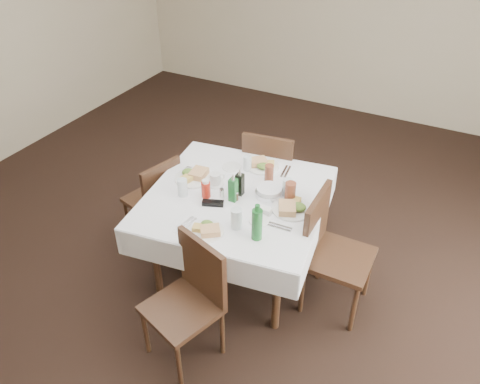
{
  "coord_description": "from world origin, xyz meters",
  "views": [
    {
      "loc": [
        1.56,
        -2.49,
        2.81
      ],
      "look_at": [
        0.24,
        0.03,
        0.8
      ],
      "focal_mm": 35.0,
      "sensor_mm": 36.0,
      "label": 1
    }
  ],
  "objects": [
    {
      "name": "oil_cruet_dark",
      "position": [
        0.23,
        0.05,
        0.86
      ],
      "size": [
        0.05,
        0.05,
        0.22
      ],
      "color": "black",
      "rests_on": "dining_table"
    },
    {
      "name": "cutlery_e",
      "position": [
        0.65,
        -0.17,
        0.77
      ],
      "size": [
        0.19,
        0.05,
        0.01
      ],
      "color": "silver",
      "rests_on": "dining_table"
    },
    {
      "name": "room_shell",
      "position": [
        0.0,
        0.0,
        1.71
      ],
      "size": [
        6.04,
        7.04,
        2.8
      ],
      "color": "#BDAF8E",
      "rests_on": "ground"
    },
    {
      "name": "side_plate_a",
      "position": [
        -0.0,
        0.35,
        0.77
      ],
      "size": [
        0.16,
        0.16,
        0.01
      ],
      "color": "white",
      "rests_on": "dining_table"
    },
    {
      "name": "chair_west",
      "position": [
        -0.57,
        0.05,
        0.47
      ],
      "size": [
        0.48,
        0.48,
        0.83
      ],
      "color": "#301F11",
      "rests_on": "ground"
    },
    {
      "name": "cutlery_w",
      "position": [
        -0.25,
        0.18,
        0.77
      ],
      "size": [
        0.17,
        0.06,
        0.01
      ],
      "color": "silver",
      "rests_on": "dining_table"
    },
    {
      "name": "coffee_mug",
      "position": [
        0.0,
        0.08,
        0.81
      ],
      "size": [
        0.13,
        0.13,
        0.1
      ],
      "color": "white",
      "rests_on": "dining_table"
    },
    {
      "name": "water_s",
      "position": [
        0.39,
        -0.3,
        0.84
      ],
      "size": [
        0.08,
        0.08,
        0.15
      ],
      "color": "silver",
      "rests_on": "dining_table"
    },
    {
      "name": "ketchup_bottle",
      "position": [
        0.02,
        -0.09,
        0.83
      ],
      "size": [
        0.07,
        0.07,
        0.15
      ],
      "color": "#B12314",
      "rests_on": "dining_table"
    },
    {
      "name": "water_n",
      "position": [
        0.13,
        0.38,
        0.82
      ],
      "size": [
        0.07,
        0.07,
        0.12
      ],
      "color": "silver",
      "rests_on": "dining_table"
    },
    {
      "name": "cutlery_s",
      "position": [
        0.07,
        -0.45,
        0.77
      ],
      "size": [
        0.08,
        0.2,
        0.01
      ],
      "color": "silver",
      "rests_on": "dining_table"
    },
    {
      "name": "iced_tea_a",
      "position": [
        0.35,
        0.31,
        0.83
      ],
      "size": [
        0.07,
        0.07,
        0.15
      ],
      "color": "brown",
      "rests_on": "dining_table"
    },
    {
      "name": "chair_east",
      "position": [
        0.96,
        0.05,
        0.55
      ],
      "size": [
        0.45,
        0.45,
        0.96
      ],
      "color": "#301F11",
      "rests_on": "ground"
    },
    {
      "name": "sugar_caddy",
      "position": [
        0.5,
        -0.07,
        0.79
      ],
      "size": [
        0.09,
        0.05,
        0.04
      ],
      "color": "white",
      "rests_on": "dining_table"
    },
    {
      "name": "ground_plane",
      "position": [
        0.0,
        0.0,
        0.0
      ],
      "size": [
        7.0,
        7.0,
        0.0
      ],
      "primitive_type": "plane",
      "color": "black"
    },
    {
      "name": "iced_tea_b",
      "position": [
        0.6,
        0.13,
        0.84
      ],
      "size": [
        0.08,
        0.08,
        0.17
      ],
      "color": "brown",
      "rests_on": "dining_table"
    },
    {
      "name": "sunglasses",
      "position": [
        0.12,
        -0.16,
        0.78
      ],
      "size": [
        0.16,
        0.1,
        0.03
      ],
      "color": "black",
      "rests_on": "dining_table"
    },
    {
      "name": "side_plate_b",
      "position": [
        0.5,
        -0.17,
        0.77
      ],
      "size": [
        0.14,
        0.14,
        0.01
      ],
      "color": "white",
      "rests_on": "dining_table"
    },
    {
      "name": "bread_basket",
      "position": [
        0.43,
        0.14,
        0.79
      ],
      "size": [
        0.21,
        0.21,
        0.07
      ],
      "color": "silver",
      "rests_on": "dining_table"
    },
    {
      "name": "oil_cruet_green",
      "position": [
        0.22,
        -0.04,
        0.86
      ],
      "size": [
        0.06,
        0.06,
        0.23
      ],
      "color": "#1C6127",
      "rests_on": "dining_table"
    },
    {
      "name": "salt_shaker",
      "position": [
        0.13,
        -0.04,
        0.8
      ],
      "size": [
        0.03,
        0.03,
        0.07
      ],
      "color": "white",
      "rests_on": "dining_table"
    },
    {
      "name": "meal_north",
      "position": [
        0.21,
        0.47,
        0.78
      ],
      "size": [
        0.27,
        0.27,
        0.06
      ],
      "color": "white",
      "rests_on": "dining_table"
    },
    {
      "name": "chair_south",
      "position": [
        0.31,
        -0.78,
        0.51
      ],
      "size": [
        0.54,
        0.54,
        0.9
      ],
      "color": "#301F11",
      "rests_on": "ground"
    },
    {
      "name": "cutlery_n",
      "position": [
        0.42,
        0.49,
        0.77
      ],
      "size": [
        0.07,
        0.19,
        0.01
      ],
      "color": "silver",
      "rests_on": "dining_table"
    },
    {
      "name": "meal_west",
      "position": [
        -0.19,
        0.07,
        0.79
      ],
      "size": [
        0.29,
        0.29,
        0.06
      ],
      "color": "white",
      "rests_on": "dining_table"
    },
    {
      "name": "dining_table",
      "position": [
        0.21,
        0.03,
        0.68
      ],
      "size": [
        1.47,
        1.47,
        0.76
      ],
      "color": "#301F11",
      "rests_on": "ground"
    },
    {
      "name": "pepper_shaker",
      "position": [
        0.24,
        -0.03,
        0.8
      ],
      "size": [
        0.03,
        0.03,
        0.07
      ],
      "color": "#44321F",
      "rests_on": "dining_table"
    },
    {
      "name": "meal_south",
      "position": [
        0.24,
        -0.44,
        0.78
      ],
      "size": [
        0.25,
        0.25,
        0.05
      ],
      "color": "white",
      "rests_on": "dining_table"
    },
    {
      "name": "chair_north",
      "position": [
        0.16,
        0.77,
        0.54
      ],
      "size": [
        0.5,
        0.5,
        0.94
      ],
      "color": "#301F11",
      "rests_on": "ground"
    },
    {
      "name": "green_bottle",
      "position": [
        0.56,
        -0.34,
        0.88
      ],
      "size": [
        0.07,
        0.07,
        0.27
      ],
      "color": "#1C6127",
      "rests_on": "dining_table"
    },
    {
      "name": "water_e",
      "position": [
        0.55,
        0.21,
        0.83
      ],
      "size": [
        0.07,
        0.07,
        0.13
      ],
      "color": "silver",
      "rests_on": "dining_table"
    },
    {
      "name": "meal_east",
      "position": [
        0.65,
        0.05,
        0.79
      ],
      "size": [
        0.29,
        0.29,
        0.06
      ],
      "color": "white",
      "rests_on": "dining_table"
    },
    {
      "name": "water_w",
      "position": [
        -0.14,
        -0.16,
        0.83
      ],
      "size": [
        0.07,
        0.07,
        0.14
      ],
      "color": "silver",
      "rests_on": "dining_table"
    }
  ]
}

